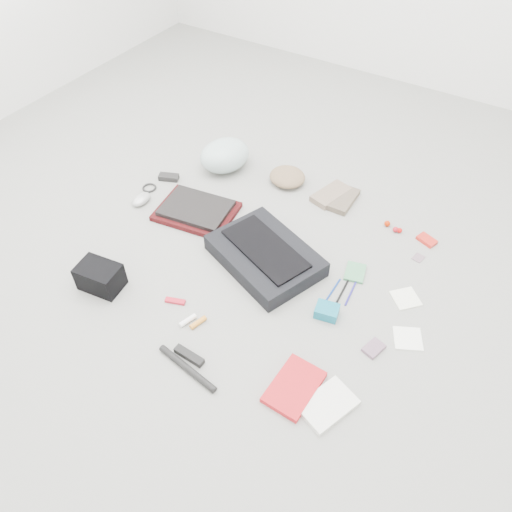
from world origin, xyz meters
The scene contains 33 objects.
ground_plane centered at (0.00, 0.00, 0.00)m, with size 4.00×4.00×0.00m, color gray.
messenger_bag centered at (0.03, 0.03, 0.04)m, with size 0.48×0.34×0.08m, color black.
bag_flap centered at (0.03, 0.03, 0.09)m, with size 0.41×0.19×0.01m, color black.
laptop_sleeve centered at (-0.43, 0.14, 0.01)m, with size 0.38×0.28×0.03m, color #3C0A0C.
laptop centered at (-0.43, 0.14, 0.04)m, with size 0.33×0.24×0.02m, color black.
bike_helmet centered at (-0.52, 0.52, 0.08)m, with size 0.23×0.28×0.17m, color silver.
beanie centered at (-0.17, 0.60, 0.03)m, with size 0.19×0.18×0.07m, color #7E6448.
mitten_left centered at (0.08, 0.61, 0.02)m, with size 0.11×0.21×0.03m, color #7F6B58.
mitten_right centered at (0.15, 0.60, 0.02)m, with size 0.10×0.20×0.03m, color brown.
power_brick centered at (-0.73, 0.28, 0.01)m, with size 0.10×0.05×0.03m, color black.
cable_coil centered at (-0.76, 0.16, 0.01)m, with size 0.08×0.08×0.01m, color black.
mouse centered at (-0.72, 0.06, 0.02)m, with size 0.07×0.11×0.04m, color #A5A5A5.
camera_bag centered at (-0.50, -0.46, 0.06)m, with size 0.18×0.13×0.12m, color black.
multitool centered at (-0.17, -0.37, 0.01)m, with size 0.09×0.02×0.01m, color #AE1625.
toiletry_tube_white centered at (-0.06, -0.42, 0.01)m, with size 0.02×0.02×0.08m, color white.
toiletry_tube_orange centered at (-0.02, -0.41, 0.01)m, with size 0.02×0.02×0.08m, color orange.
u_lock centered at (0.04, -0.55, 0.01)m, with size 0.13×0.03×0.03m, color black.
bike_pump centered at (0.07, -0.60, 0.01)m, with size 0.03×0.03×0.28m, color black.
book_red centered at (0.45, -0.46, 0.01)m, with size 0.15×0.23×0.02m, color red.
book_white centered at (0.58, -0.46, 0.01)m, with size 0.13×0.20×0.02m, color silver.
notepad centered at (0.40, 0.18, 0.01)m, with size 0.08×0.11×0.01m, color #428355.
pen_blue centered at (0.37, 0.04, 0.00)m, with size 0.01×0.01×0.14m, color navy.
pen_black centered at (0.40, 0.05, 0.00)m, with size 0.01×0.01×0.16m, color black.
pen_navy centered at (0.44, 0.07, 0.00)m, with size 0.01×0.01×0.15m, color navy.
accordion_wallet centered at (0.40, -0.09, 0.02)m, with size 0.09×0.07×0.05m, color #11718F.
card_deck centered at (0.63, -0.15, 0.01)m, with size 0.06×0.08×0.02m, color slate.
napkin_top centered at (0.65, 0.16, 0.00)m, with size 0.10×0.10×0.01m, color white.
napkin_bottom centered at (0.73, -0.03, 0.00)m, with size 0.11×0.11×0.01m, color white.
lollipop_a centered at (0.41, 0.55, 0.01)m, with size 0.03×0.03×0.03m, color #B02000.
lollipop_b centered at (0.46, 0.53, 0.01)m, with size 0.03×0.03×0.03m, color #A5151F.
lollipop_c centered at (0.48, 0.54, 0.01)m, with size 0.02×0.02×0.02m, color #BA0B09.
altoids_tin centered at (0.61, 0.55, 0.01)m, with size 0.09×0.05×0.02m, color red.
stamp_sheet centered at (0.61, 0.42, 0.00)m, with size 0.04×0.05×0.00m, color slate.
Camera 1 is at (0.81, -1.31, 1.65)m, focal length 35.00 mm.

